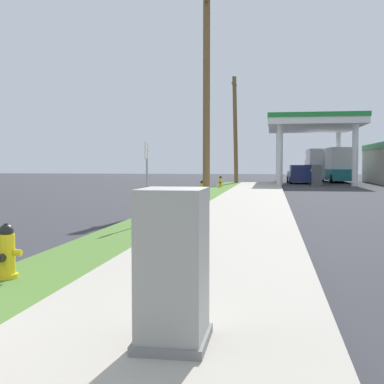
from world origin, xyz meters
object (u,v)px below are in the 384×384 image
at_px(fire_hydrant_third, 202,189).
at_px(fire_hydrant_second, 167,201).
at_px(truck_white_on_apron, 317,166).
at_px(utility_pole_background, 235,129).
at_px(street_sign_post, 147,165).
at_px(fire_hydrant_fourth, 220,182).
at_px(fire_hydrant_nearest, 7,254).
at_px(utility_cabinet, 173,271).
at_px(car_navy_by_near_pump, 300,175).
at_px(truck_teal_at_forecourt, 338,166).
at_px(utility_pole_midground, 207,91).

bearing_deg(fire_hydrant_third, fire_hydrant_second, -90.27).
relative_size(fire_hydrant_second, truck_white_on_apron, 0.12).
xyz_separation_m(fire_hydrant_third, utility_pole_background, (0.41, 16.35, 4.01)).
bearing_deg(street_sign_post, fire_hydrant_second, 93.76).
bearing_deg(fire_hydrant_fourth, fire_hydrant_nearest, -90.19).
height_order(utility_cabinet, car_navy_by_near_pump, car_navy_by_near_pump).
bearing_deg(car_navy_by_near_pump, utility_cabinet, -94.52).
distance_m(fire_hydrant_second, street_sign_post, 3.82).
bearing_deg(truck_white_on_apron, street_sign_post, -101.14).
relative_size(fire_hydrant_nearest, utility_pole_background, 0.09).
distance_m(truck_teal_at_forecourt, truck_white_on_apron, 4.38).
bearing_deg(fire_hydrant_nearest, car_navy_by_near_pump, 81.16).
bearing_deg(truck_teal_at_forecourt, utility_pole_midground, -110.05).
bearing_deg(utility_pole_midground, car_navy_by_near_pump, 75.99).
relative_size(fire_hydrant_nearest, utility_pole_midground, 0.08).
relative_size(utility_pole_background, truck_teal_at_forecourt, 1.31).
height_order(fire_hydrant_third, fire_hydrant_fourth, same).
height_order(utility_pole_midground, street_sign_post, utility_pole_midground).
distance_m(fire_hydrant_second, fire_hydrant_third, 8.11).
bearing_deg(fire_hydrant_fourth, street_sign_post, -89.32).
distance_m(fire_hydrant_third, truck_white_on_apron, 27.77).
bearing_deg(truck_teal_at_forecourt, fire_hydrant_fourth, -125.04).
bearing_deg(fire_hydrant_third, car_navy_by_near_pump, 73.68).
height_order(utility_pole_midground, car_navy_by_near_pump, utility_pole_midground).
distance_m(fire_hydrant_second, utility_pole_midground, 7.87).
distance_m(fire_hydrant_third, utility_cabinet, 20.33).
distance_m(utility_pole_midground, utility_cabinet, 19.08).
height_order(fire_hydrant_third, utility_pole_background, utility_pole_background).
distance_m(utility_pole_background, street_sign_post, 28.23).
height_order(fire_hydrant_nearest, street_sign_post, street_sign_post).
bearing_deg(fire_hydrant_fourth, utility_cabinet, -84.91).
relative_size(fire_hydrant_nearest, fire_hydrant_third, 1.00).
height_order(fire_hydrant_nearest, utility_pole_background, utility_pole_background).
relative_size(fire_hydrant_third, truck_teal_at_forecourt, 0.11).
bearing_deg(fire_hydrant_second, car_navy_by_near_pump, 78.24).
bearing_deg(fire_hydrant_second, utility_cabinet, -77.79).
height_order(fire_hydrant_second, utility_pole_background, utility_pole_background).
distance_m(fire_hydrant_nearest, utility_pole_background, 34.68).
bearing_deg(fire_hydrant_third, utility_pole_midground, -75.71).
bearing_deg(utility_pole_background, street_sign_post, -90.42).
relative_size(utility_pole_midground, truck_white_on_apron, 1.47).
bearing_deg(utility_pole_midground, utility_cabinet, -83.39).
distance_m(car_navy_by_near_pump, truck_teal_at_forecourt, 4.76).
bearing_deg(street_sign_post, utility_pole_midground, 88.71).
bearing_deg(utility_cabinet, street_sign_post, 105.71).
distance_m(utility_pole_background, utility_cabinet, 36.77).
distance_m(utility_pole_background, car_navy_by_near_pump, 7.19).
bearing_deg(fire_hydrant_second, truck_teal_at_forecourt, 73.12).
bearing_deg(utility_pole_background, utility_pole_midground, -89.94).
distance_m(fire_hydrant_fourth, utility_pole_midground, 11.84).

